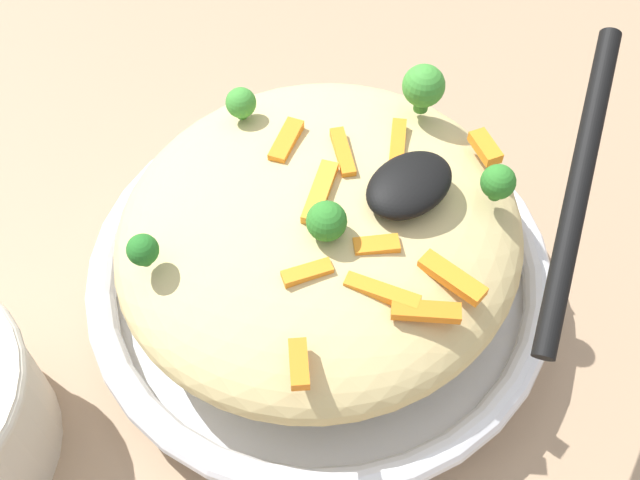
% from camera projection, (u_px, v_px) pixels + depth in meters
% --- Properties ---
extents(ground_plane, '(2.40, 2.40, 0.00)m').
position_uv_depth(ground_plane, '(320.00, 296.00, 0.54)').
color(ground_plane, '#9E7F60').
extents(serving_bowl, '(0.30, 0.30, 0.04)m').
position_uv_depth(serving_bowl, '(320.00, 278.00, 0.52)').
color(serving_bowl, silver).
rests_on(serving_bowl, ground_plane).
extents(pasta_mound, '(0.25, 0.24, 0.07)m').
position_uv_depth(pasta_mound, '(320.00, 232.00, 0.48)').
color(pasta_mound, '#D1BA7A').
rests_on(pasta_mound, serving_bowl).
extents(carrot_piece_0, '(0.03, 0.03, 0.01)m').
position_uv_depth(carrot_piece_0, '(397.00, 142.00, 0.48)').
color(carrot_piece_0, orange).
rests_on(carrot_piece_0, pasta_mound).
extents(carrot_piece_1, '(0.02, 0.03, 0.01)m').
position_uv_depth(carrot_piece_1, '(299.00, 364.00, 0.39)').
color(carrot_piece_1, orange).
rests_on(carrot_piece_1, pasta_mound).
extents(carrot_piece_2, '(0.03, 0.03, 0.01)m').
position_uv_depth(carrot_piece_2, '(426.00, 311.00, 0.41)').
color(carrot_piece_2, orange).
rests_on(carrot_piece_2, pasta_mound).
extents(carrot_piece_3, '(0.04, 0.03, 0.01)m').
position_uv_depth(carrot_piece_3, '(324.00, 194.00, 0.45)').
color(carrot_piece_3, orange).
rests_on(carrot_piece_3, pasta_mound).
extents(carrot_piece_4, '(0.02, 0.04, 0.01)m').
position_uv_depth(carrot_piece_4, '(382.00, 292.00, 0.42)').
color(carrot_piece_4, orange).
rests_on(carrot_piece_4, pasta_mound).
extents(carrot_piece_5, '(0.03, 0.02, 0.01)m').
position_uv_depth(carrot_piece_5, '(307.00, 273.00, 0.42)').
color(carrot_piece_5, orange).
rests_on(carrot_piece_5, pasta_mound).
extents(carrot_piece_6, '(0.02, 0.03, 0.01)m').
position_uv_depth(carrot_piece_6, '(485.00, 147.00, 0.47)').
color(carrot_piece_6, orange).
rests_on(carrot_piece_6, pasta_mound).
extents(carrot_piece_7, '(0.03, 0.02, 0.01)m').
position_uv_depth(carrot_piece_7, '(378.00, 245.00, 0.43)').
color(carrot_piece_7, orange).
rests_on(carrot_piece_7, pasta_mound).
extents(carrot_piece_8, '(0.03, 0.03, 0.01)m').
position_uv_depth(carrot_piece_8, '(343.00, 154.00, 0.47)').
color(carrot_piece_8, orange).
rests_on(carrot_piece_8, pasta_mound).
extents(carrot_piece_9, '(0.03, 0.02, 0.01)m').
position_uv_depth(carrot_piece_9, '(286.00, 141.00, 0.47)').
color(carrot_piece_9, orange).
rests_on(carrot_piece_9, pasta_mound).
extents(carrot_piece_10, '(0.01, 0.04, 0.01)m').
position_uv_depth(carrot_piece_10, '(452.00, 278.00, 0.42)').
color(carrot_piece_10, orange).
rests_on(carrot_piece_10, pasta_mound).
extents(broccoli_floret_0, '(0.02, 0.02, 0.02)m').
position_uv_depth(broccoli_floret_0, '(241.00, 103.00, 0.48)').
color(broccoli_floret_0, '#377928').
rests_on(broccoli_floret_0, pasta_mound).
extents(broccoli_floret_1, '(0.02, 0.02, 0.03)m').
position_uv_depth(broccoli_floret_1, '(327.00, 222.00, 0.42)').
color(broccoli_floret_1, '#296820').
rests_on(broccoli_floret_1, pasta_mound).
extents(broccoli_floret_2, '(0.03, 0.03, 0.03)m').
position_uv_depth(broccoli_floret_2, '(424.00, 87.00, 0.48)').
color(broccoli_floret_2, '#377928').
rests_on(broccoli_floret_2, pasta_mound).
extents(broccoli_floret_3, '(0.02, 0.02, 0.02)m').
position_uv_depth(broccoli_floret_3, '(498.00, 182.00, 0.45)').
color(broccoli_floret_3, '#296820').
rests_on(broccoli_floret_3, pasta_mound).
extents(broccoli_floret_4, '(0.02, 0.02, 0.02)m').
position_uv_depth(broccoli_floret_4, '(143.00, 250.00, 0.42)').
color(broccoli_floret_4, '#205B1C').
rests_on(broccoli_floret_4, pasta_mound).
extents(serving_spoon, '(0.16, 0.14, 0.07)m').
position_uv_depth(serving_spoon, '(472.00, 186.00, 0.43)').
color(serving_spoon, black).
rests_on(serving_spoon, pasta_mound).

